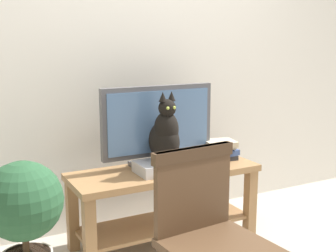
{
  "coord_description": "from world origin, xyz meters",
  "views": [
    {
      "loc": [
        -1.35,
        -2.13,
        1.41
      ],
      "look_at": [
        -0.01,
        0.4,
        0.84
      ],
      "focal_mm": 47.66,
      "sensor_mm": 36.0,
      "label": 1
    }
  ],
  "objects": [
    {
      "name": "media_box",
      "position": [
        -0.05,
        0.4,
        0.57
      ],
      "size": [
        0.37,
        0.23,
        0.08
      ],
      "color": "#BCBCC1",
      "rests_on": "tv_stand"
    },
    {
      "name": "book_stack",
      "position": [
        0.46,
        0.48,
        0.6
      ],
      "size": [
        0.25,
        0.22,
        0.14
      ],
      "color": "#2D2D33",
      "rests_on": "tv_stand"
    },
    {
      "name": "back_wall",
      "position": [
        0.0,
        0.97,
        1.4
      ],
      "size": [
        7.0,
        0.12,
        2.8
      ],
      "primitive_type": "cube",
      "color": "silver",
      "rests_on": "ground"
    },
    {
      "name": "tv_stand",
      "position": [
        -0.01,
        0.45,
        0.37
      ],
      "size": [
        1.3,
        0.46,
        0.53
      ],
      "color": "olive",
      "rests_on": "ground"
    },
    {
      "name": "wooden_chair",
      "position": [
        -0.27,
        -0.49,
        0.53
      ],
      "size": [
        0.48,
        0.49,
        0.9
      ],
      "color": "#513823",
      "rests_on": "ground"
    },
    {
      "name": "tv",
      "position": [
        -0.01,
        0.55,
        0.82
      ],
      "size": [
        0.82,
        0.2,
        0.56
      ],
      "color": "#4C4C51",
      "rests_on": "tv_stand"
    },
    {
      "name": "cat",
      "position": [
        -0.04,
        0.38,
        0.78
      ],
      "size": [
        0.19,
        0.32,
        0.47
      ],
      "color": "black",
      "rests_on": "media_box"
    },
    {
      "name": "potted_plant",
      "position": [
        -0.99,
        0.22,
        0.46
      ],
      "size": [
        0.43,
        0.43,
        0.77
      ],
      "color": "beige",
      "rests_on": "ground"
    }
  ]
}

